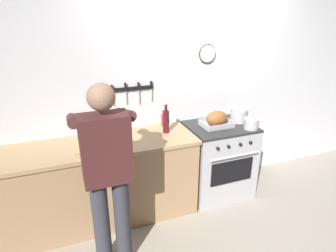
% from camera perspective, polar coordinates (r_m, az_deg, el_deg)
% --- Properties ---
extents(ground_plane, '(8.00, 8.00, 0.00)m').
position_cam_1_polar(ground_plane, '(3.06, 15.67, -23.02)').
color(ground_plane, '#A89E8E').
extents(wall_back, '(6.00, 0.13, 2.60)m').
position_cam_1_polar(wall_back, '(3.46, 4.67, 7.88)').
color(wall_back, silver).
rests_on(wall_back, ground).
extents(counter_block, '(2.03, 0.65, 0.90)m').
position_cam_1_polar(counter_block, '(3.15, -13.33, -10.91)').
color(counter_block, tan).
rests_on(counter_block, ground).
extents(stove, '(0.76, 0.67, 0.90)m').
position_cam_1_polar(stove, '(3.56, 9.99, -6.65)').
color(stove, '#BCBCC1').
rests_on(stove, ground).
extents(person_cook, '(0.51, 0.63, 1.66)m').
position_cam_1_polar(person_cook, '(2.36, -12.17, -8.39)').
color(person_cook, '#383842').
rests_on(person_cook, ground).
extents(roasting_pan, '(0.35, 0.26, 0.18)m').
position_cam_1_polar(roasting_pan, '(3.31, 9.78, 1.29)').
color(roasting_pan, '#B7B7BC').
rests_on(roasting_pan, stove).
extents(stock_pot, '(0.20, 0.20, 0.16)m').
position_cam_1_polar(stock_pot, '(3.53, 14.12, 2.16)').
color(stock_pot, '#B7B7BC').
rests_on(stock_pot, stove).
extents(saucepan, '(0.17, 0.17, 0.12)m').
position_cam_1_polar(saucepan, '(3.34, 16.41, 0.45)').
color(saucepan, '#B7B7BC').
rests_on(saucepan, stove).
extents(cutting_board, '(0.36, 0.24, 0.02)m').
position_cam_1_polar(cutting_board, '(2.86, -14.72, -4.07)').
color(cutting_board, tan).
rests_on(cutting_board, counter_block).
extents(bottle_dish_soap, '(0.07, 0.07, 0.21)m').
position_cam_1_polar(bottle_dish_soap, '(3.04, -17.23, -1.21)').
color(bottle_dish_soap, '#338CCC').
rests_on(bottle_dish_soap, counter_block).
extents(bottle_wine_red, '(0.07, 0.07, 0.32)m').
position_cam_1_polar(bottle_wine_red, '(3.07, -0.42, 1.00)').
color(bottle_wine_red, '#47141E').
rests_on(bottle_wine_red, counter_block).
extents(bottle_hot_sauce, '(0.05, 0.05, 0.19)m').
position_cam_1_polar(bottle_hot_sauce, '(3.29, -0.92, 1.36)').
color(bottle_hot_sauce, red).
rests_on(bottle_hot_sauce, counter_block).
extents(bottle_cooking_oil, '(0.08, 0.08, 0.26)m').
position_cam_1_polar(bottle_cooking_oil, '(3.07, -11.86, 0.03)').
color(bottle_cooking_oil, gold).
rests_on(bottle_cooking_oil, counter_block).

